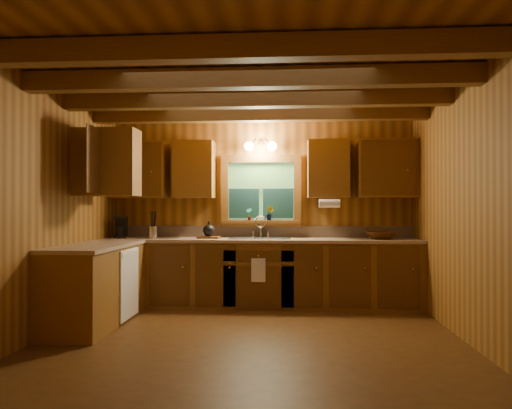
{
  "coord_description": "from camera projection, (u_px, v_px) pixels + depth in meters",
  "views": [
    {
      "loc": [
        0.36,
        -4.61,
        1.3
      ],
      "look_at": [
        0.0,
        0.8,
        1.35
      ],
      "focal_mm": 32.58,
      "sensor_mm": 36.0,
      "label": 1
    }
  ],
  "objects": [
    {
      "name": "room",
      "position": [
        251.0,
        209.0,
        4.63
      ],
      "size": [
        4.2,
        4.2,
        4.2
      ],
      "color": "#4D2F12",
      "rests_on": "ground"
    },
    {
      "name": "ceiling_beams",
      "position": [
        251.0,
        90.0,
        4.64
      ],
      "size": [
        4.2,
        2.54,
        0.18
      ],
      "color": "brown",
      "rests_on": "room"
    },
    {
      "name": "base_cabinets",
      "position": [
        220.0,
        277.0,
        5.93
      ],
      "size": [
        4.2,
        2.22,
        0.86
      ],
      "color": "brown",
      "rests_on": "ground"
    },
    {
      "name": "countertop",
      "position": [
        221.0,
        241.0,
        5.94
      ],
      "size": [
        4.2,
        2.24,
        0.04
      ],
      "color": "tan",
      "rests_on": "base_cabinets"
    },
    {
      "name": "backsplash",
      "position": [
        261.0,
        232.0,
        6.51
      ],
      "size": [
        4.2,
        0.02,
        0.16
      ],
      "primitive_type": "cube",
      "color": "tan",
      "rests_on": "room"
    },
    {
      "name": "dishwasher_panel",
      "position": [
        129.0,
        283.0,
        5.39
      ],
      "size": [
        0.02,
        0.6,
        0.8
      ],
      "primitive_type": "cube",
      "color": "white",
      "rests_on": "base_cabinets"
    },
    {
      "name": "upper_cabinets",
      "position": [
        216.0,
        168.0,
        6.09
      ],
      "size": [
        4.19,
        1.77,
        0.78
      ],
      "color": "brown",
      "rests_on": "room"
    },
    {
      "name": "window",
      "position": [
        261.0,
        192.0,
        6.49
      ],
      "size": [
        1.12,
        0.08,
        1.0
      ],
      "color": "brown",
      "rests_on": "room"
    },
    {
      "name": "window_sill",
      "position": [
        261.0,
        222.0,
        6.44
      ],
      "size": [
        1.06,
        0.14,
        0.04
      ],
      "primitive_type": "cube",
      "color": "brown",
      "rests_on": "room"
    },
    {
      "name": "wall_sconce",
      "position": [
        261.0,
        146.0,
        6.38
      ],
      "size": [
        0.45,
        0.21,
        0.17
      ],
      "color": "black",
      "rests_on": "room"
    },
    {
      "name": "paper_towel_roll",
      "position": [
        329.0,
        203.0,
        6.09
      ],
      "size": [
        0.27,
        0.11,
        0.11
      ],
      "primitive_type": "cylinder",
      "rotation": [
        0.0,
        1.57,
        0.0
      ],
      "color": "white",
      "rests_on": "upper_cabinets"
    },
    {
      "name": "dish_towel",
      "position": [
        258.0,
        270.0,
        5.88
      ],
      "size": [
        0.18,
        0.01,
        0.3
      ],
      "primitive_type": "cube",
      "color": "white",
      "rests_on": "base_cabinets"
    },
    {
      "name": "sink",
      "position": [
        260.0,
        242.0,
        6.22
      ],
      "size": [
        0.82,
        0.48,
        0.43
      ],
      "color": "silver",
      "rests_on": "countertop"
    },
    {
      "name": "coffee_maker",
      "position": [
        121.0,
        227.0,
        6.35
      ],
      "size": [
        0.17,
        0.21,
        0.3
      ],
      "rotation": [
        0.0,
        0.0,
        0.33
      ],
      "color": "black",
      "rests_on": "countertop"
    },
    {
      "name": "utensil_crock",
      "position": [
        153.0,
        231.0,
        6.31
      ],
      "size": [
        0.13,
        0.13,
        0.37
      ],
      "rotation": [
        0.0,
        0.0,
        -0.19
      ],
      "color": "silver",
      "rests_on": "countertop"
    },
    {
      "name": "cutting_board",
      "position": [
        209.0,
        237.0,
        6.27
      ],
      "size": [
        0.3,
        0.22,
        0.03
      ],
      "primitive_type": "cube",
      "rotation": [
        0.0,
        0.0,
        -0.06
      ],
      "color": "#523011",
      "rests_on": "countertop"
    },
    {
      "name": "teakettle",
      "position": [
        209.0,
        230.0,
        6.27
      ],
      "size": [
        0.16,
        0.16,
        0.2
      ],
      "rotation": [
        0.0,
        0.0,
        -0.32
      ],
      "color": "black",
      "rests_on": "cutting_board"
    },
    {
      "name": "wicker_basket",
      "position": [
        381.0,
        235.0,
        6.1
      ],
      "size": [
        0.43,
        0.43,
        0.1
      ],
      "primitive_type": "imported",
      "rotation": [
        0.0,
        0.0,
        0.09
      ],
      "color": "#48230C",
      "rests_on": "countertop"
    },
    {
      "name": "potted_plant_left",
      "position": [
        249.0,
        214.0,
        6.42
      ],
      "size": [
        0.11,
        0.09,
        0.17
      ],
      "primitive_type": "imported",
      "rotation": [
        0.0,
        0.0,
        -0.43
      ],
      "color": "#523011",
      "rests_on": "window_sill"
    },
    {
      "name": "potted_plant_right",
      "position": [
        270.0,
        213.0,
        6.43
      ],
      "size": [
        0.13,
        0.12,
        0.2
      ],
      "primitive_type": "imported",
      "rotation": [
        0.0,
        0.0,
        -0.32
      ],
      "color": "#523011",
      "rests_on": "window_sill"
    }
  ]
}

